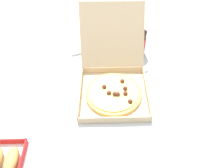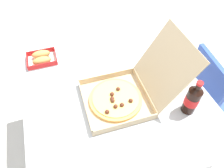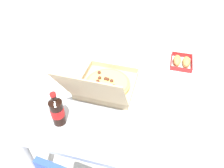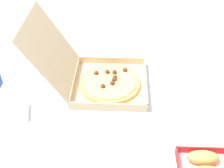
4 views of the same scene
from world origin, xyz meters
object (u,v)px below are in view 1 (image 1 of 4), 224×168
object	(u,v)px
cola_bottle	(140,41)
bread_side_box	(4,161)
chair	(108,47)
pizza_box_open	(113,82)
paper_menu	(30,79)
napkin_pile	(78,49)

from	to	relation	value
cola_bottle	bread_side_box	bearing A→B (deg)	-132.27
chair	cola_bottle	bearing A→B (deg)	-65.77
chair	pizza_box_open	xyz separation A→B (m)	(0.01, -0.72, 0.31)
chair	paper_menu	world-z (taller)	chair
bread_side_box	paper_menu	size ratio (longest dim) A/B	0.91
pizza_box_open	cola_bottle	bearing A→B (deg)	59.51
pizza_box_open	napkin_pile	size ratio (longest dim) A/B	4.89
napkin_pile	pizza_box_open	bearing A→B (deg)	-58.94
paper_menu	napkin_pile	size ratio (longest dim) A/B	1.91
cola_bottle	napkin_pile	world-z (taller)	cola_bottle
cola_bottle	napkin_pile	bearing A→B (deg)	172.47
chair	pizza_box_open	world-z (taller)	pizza_box_open
pizza_box_open	cola_bottle	distance (m)	0.35
chair	bread_side_box	size ratio (longest dim) A/B	4.33
pizza_box_open	paper_menu	bearing A→B (deg)	168.38
cola_bottle	chair	bearing A→B (deg)	114.23
chair	paper_menu	size ratio (longest dim) A/B	3.95
chair	paper_menu	distance (m)	0.82
paper_menu	chair	bearing A→B (deg)	46.54
pizza_box_open	bread_side_box	world-z (taller)	pizza_box_open
chair	napkin_pile	size ratio (longest dim) A/B	7.55
bread_side_box	cola_bottle	size ratio (longest dim) A/B	0.85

